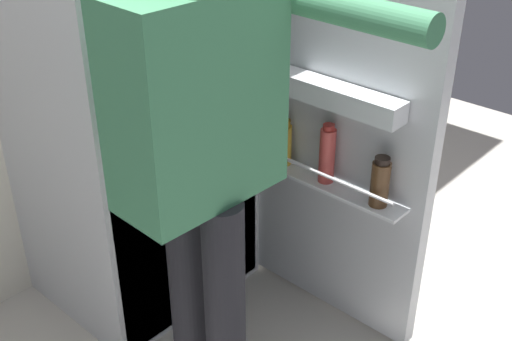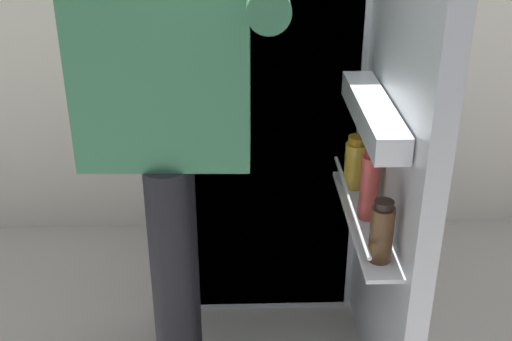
# 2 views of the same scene
# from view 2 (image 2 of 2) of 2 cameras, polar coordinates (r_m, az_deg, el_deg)

# --- Properties ---
(refrigerator) EXTENTS (0.76, 1.31, 1.61)m
(refrigerator) POSITION_cam_2_polar(r_m,az_deg,el_deg) (2.31, 0.63, 7.93)
(refrigerator) COLOR silver
(refrigerator) RESTS_ON ground_plane
(person) EXTENTS (0.53, 0.76, 1.57)m
(person) POSITION_cam_2_polar(r_m,az_deg,el_deg) (1.73, -7.68, 6.03)
(person) COLOR black
(person) RESTS_ON ground_plane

